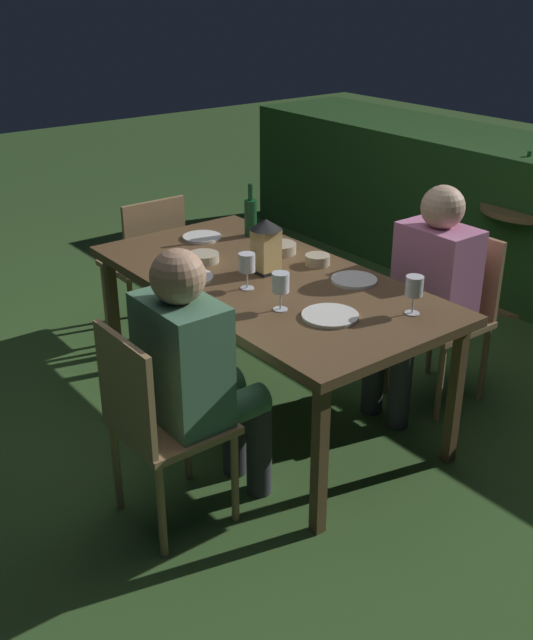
% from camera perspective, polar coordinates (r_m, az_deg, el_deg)
% --- Properties ---
extents(ground_plane, '(16.00, 16.00, 0.00)m').
position_cam_1_polar(ground_plane, '(3.94, 0.00, -6.79)').
color(ground_plane, '#385B28').
extents(dining_table, '(1.85, 0.94, 0.73)m').
position_cam_1_polar(dining_table, '(3.63, 0.00, 2.41)').
color(dining_table, brown).
rests_on(dining_table, ground).
extents(chair_side_left_b, '(0.42, 0.40, 0.87)m').
position_cam_1_polar(chair_side_left_b, '(2.99, -8.31, -7.37)').
color(chair_side_left_b, '#9E7A51').
rests_on(chair_side_left_b, ground).
extents(person_in_green, '(0.38, 0.47, 1.15)m').
position_cam_1_polar(person_in_green, '(2.99, -5.25, -3.74)').
color(person_in_green, '#4C7A5B').
rests_on(person_in_green, ground).
extents(chair_head_near, '(0.40, 0.42, 0.87)m').
position_cam_1_polar(chair_head_near, '(4.62, -8.94, 4.52)').
color(chair_head_near, '#9E7A51').
rests_on(chair_head_near, ground).
extents(chair_side_right_b, '(0.42, 0.40, 0.87)m').
position_cam_1_polar(chair_side_right_b, '(4.00, 13.54, 0.83)').
color(chair_side_right_b, '#9E7A51').
rests_on(chair_side_right_b, ground).
extents(person_in_pink, '(0.38, 0.47, 1.15)m').
position_cam_1_polar(person_in_pink, '(3.80, 11.88, 2.19)').
color(person_in_pink, '#C675A3').
rests_on(person_in_pink, ground).
extents(lantern_centerpiece, '(0.15, 0.15, 0.27)m').
position_cam_1_polar(lantern_centerpiece, '(3.63, -0.04, 5.81)').
color(lantern_centerpiece, black).
rests_on(lantern_centerpiece, dining_table).
extents(green_bottle_on_table, '(0.07, 0.07, 0.29)m').
position_cam_1_polar(green_bottle_on_table, '(4.17, -1.20, 7.77)').
color(green_bottle_on_table, '#144723').
rests_on(green_bottle_on_table, dining_table).
extents(wine_glass_a, '(0.08, 0.08, 0.17)m').
position_cam_1_polar(wine_glass_a, '(3.24, 11.01, 2.37)').
color(wine_glass_a, silver).
rests_on(wine_glass_a, dining_table).
extents(wine_glass_b, '(0.08, 0.08, 0.17)m').
position_cam_1_polar(wine_glass_b, '(3.22, 1.06, 2.69)').
color(wine_glass_b, silver).
rests_on(wine_glass_b, dining_table).
extents(wine_glass_c, '(0.08, 0.08, 0.17)m').
position_cam_1_polar(wine_glass_c, '(3.45, -1.48, 4.19)').
color(wine_glass_c, silver).
rests_on(wine_glass_c, dining_table).
extents(plate_a, '(0.24, 0.24, 0.01)m').
position_cam_1_polar(plate_a, '(3.20, 4.79, 0.31)').
color(plate_a, white).
rests_on(plate_a, dining_table).
extents(plate_b, '(0.24, 0.24, 0.01)m').
position_cam_1_polar(plate_b, '(3.61, -5.88, 3.17)').
color(plate_b, white).
rests_on(plate_b, dining_table).
extents(plate_c, '(0.22, 0.22, 0.01)m').
position_cam_1_polar(plate_c, '(3.59, 6.58, 3.00)').
color(plate_c, white).
rests_on(plate_c, dining_table).
extents(plate_d, '(0.21, 0.21, 0.01)m').
position_cam_1_polar(plate_d, '(4.17, -4.86, 6.21)').
color(plate_d, white).
rests_on(plate_d, dining_table).
extents(bowl_olives, '(0.16, 0.16, 0.04)m').
position_cam_1_polar(bowl_olives, '(3.82, -4.75, 4.71)').
color(bowl_olives, '#BCAD8E').
rests_on(bowl_olives, dining_table).
extents(bowl_bread, '(0.17, 0.17, 0.05)m').
position_cam_1_polar(bowl_bread, '(3.93, 1.01, 5.42)').
color(bowl_bread, '#BCAD8E').
rests_on(bowl_bread, dining_table).
extents(bowl_salad, '(0.12, 0.12, 0.05)m').
position_cam_1_polar(bowl_salad, '(3.78, 3.84, 4.55)').
color(bowl_salad, '#BCAD8E').
rests_on(bowl_salad, dining_table).
extents(side_table, '(0.59, 0.59, 0.69)m').
position_cam_1_polar(side_table, '(5.24, 18.67, 5.68)').
color(side_table, brown).
rests_on(side_table, ground).
extents(ice_bucket, '(0.26, 0.26, 0.34)m').
position_cam_1_polar(ice_bucket, '(5.15, 19.14, 9.09)').
color(ice_bucket, '#B2B7BF').
rests_on(ice_bucket, side_table).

